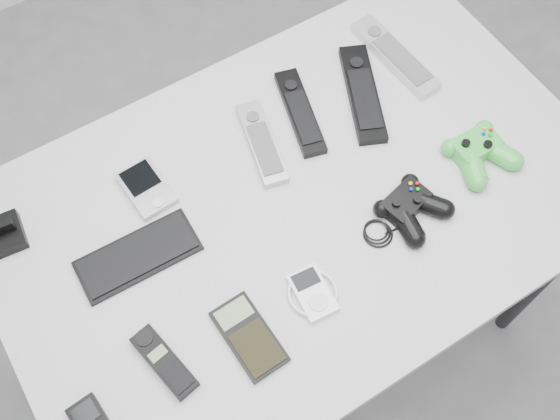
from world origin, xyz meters
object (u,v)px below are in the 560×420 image
remote_silver_a (262,142)px  remote_black_b (363,93)px  cordless_handset (164,362)px  controller_black (411,206)px  calculator (249,336)px  remote_silver_b (395,55)px  controller_green (480,151)px  pda (147,188)px  pda_keyboard (138,255)px  desk (299,216)px  remote_black_a (300,112)px  mp3_player (313,293)px

remote_silver_a → remote_black_b: size_ratio=0.81×
cordless_handset → controller_black: 0.54m
calculator → remote_silver_b: bearing=30.0°
controller_green → pda: bearing=155.8°
pda_keyboard → remote_black_b: (0.57, 0.08, 0.00)m
desk → remote_silver_a: bearing=89.0°
desk → remote_black_b: bearing=29.4°
pda → remote_silver_b: (0.62, 0.01, 0.00)m
remote_silver_a → cordless_handset: (-0.38, -0.30, -0.00)m
desk → remote_silver_b: (0.37, 0.19, 0.08)m
remote_silver_b → pda: bearing=177.9°
desk → pda: bearing=144.1°
pda_keyboard → cordless_handset: (-0.05, -0.21, 0.00)m
pda → remote_silver_b: size_ratio=0.49×
pda → controller_black: 0.52m
pda_keyboard → remote_silver_b: (0.69, 0.13, 0.01)m
remote_black_a → remote_silver_b: size_ratio=0.89×
remote_silver_b → controller_green: (-0.01, -0.29, 0.01)m
desk → pda_keyboard: pda_keyboard is taller
remote_black_b → controller_black: bearing=-82.3°
controller_green → remote_silver_b: bearing=89.0°
desk → pda: size_ratio=10.05×
remote_black_b → pda: bearing=-159.5°
desk → controller_green: (0.36, -0.11, 0.09)m
remote_silver_a → controller_black: controller_black is taller
remote_black_a → remote_silver_b: (0.26, 0.02, 0.00)m
desk → remote_black_a: size_ratio=5.51×
remote_silver_b → mp3_player: (-0.46, -0.37, -0.00)m
controller_green → remote_silver_a: bearing=145.5°
calculator → controller_black: size_ratio=0.70×
pda → calculator: 0.36m
pda_keyboard → remote_silver_b: 0.71m
pda_keyboard → controller_black: controller_black is taller
remote_black_a → controller_black: size_ratio=1.01×
remote_silver_b → mp3_player: remote_silver_b is taller
desk → pda_keyboard: (-0.32, 0.06, 0.08)m
remote_silver_b → calculator: (-0.60, -0.37, -0.00)m
remote_silver_a → calculator: 0.41m
pda → calculator: (0.02, -0.36, -0.00)m
cordless_handset → pda_keyboard: bearing=65.7°
calculator → mp3_player: size_ratio=1.53×
remote_black_a → pda: bearing=-165.5°
remote_black_a → controller_black: (0.05, -0.31, 0.01)m
pda → controller_green: size_ratio=0.84×
controller_black → controller_green: controller_green is taller
pda_keyboard → controller_black: (0.49, -0.19, 0.01)m
pda → remote_black_b: remote_black_b is taller
remote_black_b → controller_green: controller_green is taller
remote_black_a → controller_green: controller_green is taller
cordless_handset → controller_black: (0.54, 0.01, 0.01)m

